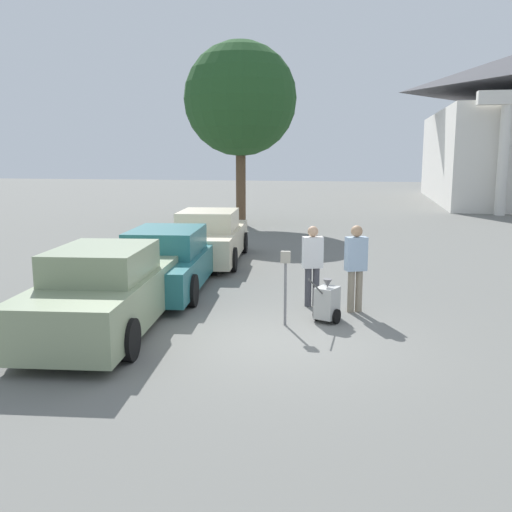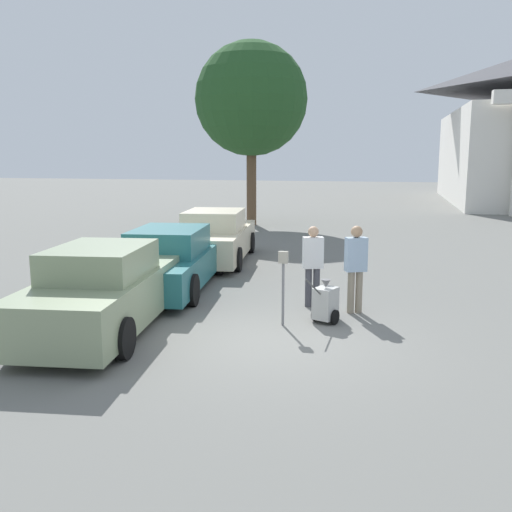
# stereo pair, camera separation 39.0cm
# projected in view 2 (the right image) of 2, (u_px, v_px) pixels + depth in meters

# --- Properties ---
(ground_plane) EXTENTS (120.00, 120.00, 0.00)m
(ground_plane) POSITION_uv_depth(u_px,v_px,m) (269.00, 340.00, 9.91)
(ground_plane) COLOR slate
(parked_car_sage) EXTENTS (2.31, 5.10, 1.57)m
(parked_car_sage) POSITION_uv_depth(u_px,v_px,m) (105.00, 290.00, 10.41)
(parked_car_sage) COLOR gray
(parked_car_sage) RESTS_ON ground_plane
(parked_car_teal) EXTENTS (2.32, 5.31, 1.47)m
(parked_car_teal) POSITION_uv_depth(u_px,v_px,m) (171.00, 261.00, 13.59)
(parked_car_teal) COLOR #23666B
(parked_car_teal) RESTS_ON ground_plane
(parked_car_cream) EXTENTS (2.36, 5.06, 1.55)m
(parked_car_cream) POSITION_uv_depth(u_px,v_px,m) (215.00, 238.00, 17.08)
(parked_car_cream) COLOR beige
(parked_car_cream) RESTS_ON ground_plane
(parking_meter) EXTENTS (0.18, 0.09, 1.41)m
(parking_meter) POSITION_uv_depth(u_px,v_px,m) (283.00, 274.00, 10.56)
(parking_meter) COLOR slate
(parking_meter) RESTS_ON ground_plane
(person_worker) EXTENTS (0.47, 0.33, 1.71)m
(person_worker) POSITION_uv_depth(u_px,v_px,m) (313.00, 261.00, 11.90)
(person_worker) COLOR #3F3F47
(person_worker) RESTS_ON ground_plane
(person_supervisor) EXTENTS (0.47, 0.36, 1.78)m
(person_supervisor) POSITION_uv_depth(u_px,v_px,m) (356.00, 263.00, 11.41)
(person_supervisor) COLOR gray
(person_supervisor) RESTS_ON ground_plane
(equipment_cart) EXTENTS (0.58, 0.98, 1.00)m
(equipment_cart) POSITION_uv_depth(u_px,v_px,m) (325.00, 303.00, 10.84)
(equipment_cart) COLOR #B2B2AD
(equipment_cart) RESTS_ON ground_plane
(shade_tree) EXTENTS (4.99, 4.99, 8.08)m
(shade_tree) POSITION_uv_depth(u_px,v_px,m) (251.00, 99.00, 25.12)
(shade_tree) COLOR brown
(shade_tree) RESTS_ON ground_plane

